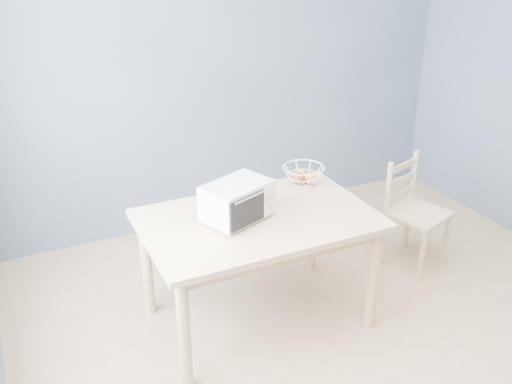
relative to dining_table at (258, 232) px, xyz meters
name	(u,v)px	position (x,y,z in m)	size (l,w,h in m)	color
room	(412,165)	(0.45, -0.77, 0.65)	(4.01, 4.51, 2.61)	tan
dining_table	(258,232)	(0.00, 0.00, 0.00)	(1.40, 0.90, 0.75)	tan
toaster_oven	(236,202)	(-0.14, 0.02, 0.22)	(0.47, 0.41, 0.23)	silver
fruit_basket	(303,175)	(0.48, 0.31, 0.17)	(0.31, 0.31, 0.13)	white
dining_chair	(413,214)	(1.34, 0.13, -0.24)	(0.49, 0.49, 0.83)	tan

